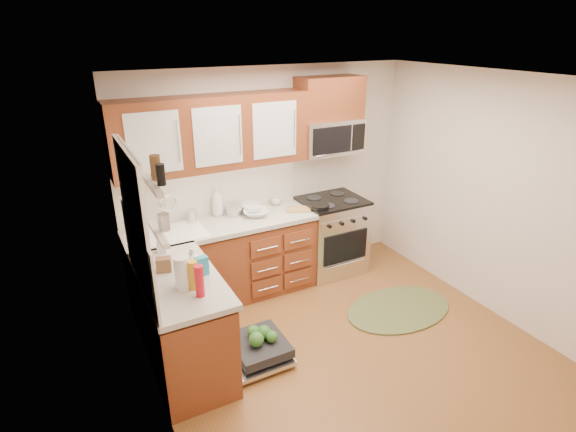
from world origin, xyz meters
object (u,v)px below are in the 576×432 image
sink (175,244)px  stock_pot (234,211)px  range (331,235)px  cup (276,201)px  upper_cabinets (212,133)px  microwave (329,136)px  skillet (320,206)px  paper_towel_roll (182,272)px  bowl_b (252,208)px  bowl_a (256,213)px  cutting_board (298,209)px  dishwasher (255,350)px  rug (399,309)px

sink → stock_pot: 0.76m
range → cup: cup is taller
upper_cabinets → microwave: bearing=-1.0°
skillet → paper_towel_roll: size_ratio=0.82×
bowl_b → cup: 0.33m
skillet → bowl_a: (-0.72, 0.18, -0.01)m
upper_cabinets → range: bearing=-5.9°
sink → cutting_board: size_ratio=2.25×
sink → dishwasher: bearing=-70.8°
dishwasher → cutting_board: bearing=46.0°
rug → cup: 1.85m
dishwasher → skillet: size_ratio=3.09×
rug → cup: size_ratio=10.62×
upper_cabinets → dishwasher: upper_cabinets is taller
range → dishwasher: bearing=-143.7°
stock_pot → cup: bearing=7.5°
upper_cabinets → dishwasher: (-0.13, -1.27, -1.77)m
range → rug: range is taller
microwave → dishwasher: microwave is taller
upper_cabinets → stock_pot: upper_cabinets is taller
paper_towel_roll → sink: bearing=79.6°
range → skillet: (-0.28, -0.16, 0.50)m
paper_towel_roll → bowl_b: size_ratio=1.06×
microwave → skillet: size_ratio=3.36×
bowl_a → microwave: bearing=5.5°
range → rug: 1.24m
rug → range: bearing=98.9°
stock_pot → bowl_b: 0.23m
microwave → sink: bearing=-176.1°
stock_pot → cutting_board: (0.71, -0.20, -0.05)m
skillet → cutting_board: 0.25m
skillet → bowl_b: bearing=154.7°
cutting_board → rug: bearing=-57.8°
sink → bowl_a: 0.94m
cup → bowl_b: bearing=-171.3°
upper_cabinets → range: size_ratio=2.16×
microwave → cutting_board: size_ratio=2.76×
paper_towel_roll → bowl_b: (1.15, 1.26, -0.10)m
microwave → sink: microwave is taller
microwave → skillet: (-0.28, -0.28, -0.73)m
stock_pot → paper_towel_roll: paper_towel_roll is taller
cup → skillet: bearing=-45.6°
upper_cabinets → skillet: (1.12, -0.31, -0.90)m
bowl_a → cup: cup is taller
skillet → sink: bearing=174.8°
upper_cabinets → microwave: 1.42m
stock_pot → bowl_a: size_ratio=0.67×
sink → skillet: (1.65, -0.15, 0.17)m
range → skillet: bearing=-150.2°
rug → cup: bearing=121.6°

